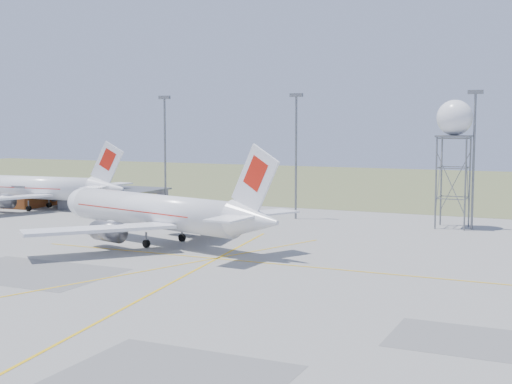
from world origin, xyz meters
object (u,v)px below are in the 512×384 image
at_px(fire_truck, 133,204).
at_px(radar_tower, 454,156).
at_px(airliner_far, 32,188).
at_px(airliner_main, 156,212).
at_px(baggage_tug, 166,215).

bearing_deg(fire_truck, radar_tower, -7.13).
relative_size(airliner_far, fire_truck, 4.10).
distance_m(airliner_main, fire_truck, 31.28).
relative_size(airliner_main, airliner_far, 1.05).
bearing_deg(airliner_main, radar_tower, -121.54).
bearing_deg(radar_tower, baggage_tug, -168.00).
xyz_separation_m(airliner_far, baggage_tug, (29.43, -1.18, -3.22)).
bearing_deg(airliner_main, baggage_tug, -45.32).
height_order(airliner_main, airliner_far, airliner_main).
distance_m(radar_tower, fire_truck, 54.21).
bearing_deg(baggage_tug, fire_truck, -166.56).
xyz_separation_m(radar_tower, baggage_tug, (-44.34, -9.43, -10.11)).
bearing_deg(radar_tower, airliner_far, -173.62).
relative_size(fire_truck, baggage_tug, 3.47).
xyz_separation_m(airliner_main, baggage_tug, (-11.44, 20.81, -3.46)).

